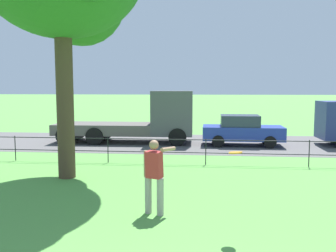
# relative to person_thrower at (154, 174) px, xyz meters

# --- Properties ---
(street_strip) EXTENTS (80.00, 7.04, 0.01)m
(street_strip) POSITION_rel_person_thrower_xyz_m (1.18, 11.06, -0.93)
(street_strip) COLOR #565454
(street_strip) RESTS_ON ground
(park_fence) EXTENTS (30.45, 0.04, 1.00)m
(park_fence) POSITION_rel_person_thrower_xyz_m (1.18, 5.65, -0.27)
(park_fence) COLOR black
(park_fence) RESTS_ON ground
(person_thrower) EXTENTS (0.71, 0.71, 1.73)m
(person_thrower) POSITION_rel_person_thrower_xyz_m (0.00, 0.00, 0.00)
(person_thrower) COLOR gray
(person_thrower) RESTS_ON ground
(frisbee) EXTENTS (0.38, 0.38, 0.05)m
(frisbee) POSITION_rel_person_thrower_xyz_m (1.75, -0.93, 0.70)
(frisbee) COLOR orange
(flatbed_truck_center) EXTENTS (7.36, 2.60, 2.75)m
(flatbed_truck_center) POSITION_rel_person_thrower_xyz_m (-2.05, 11.02, 0.28)
(flatbed_truck_center) COLOR #4C4C51
(flatbed_truck_center) RESTS_ON ground
(car_blue_far_left) EXTENTS (4.02, 1.85, 1.54)m
(car_blue_far_left) POSITION_rel_person_thrower_xyz_m (3.00, 10.54, -0.16)
(car_blue_far_left) COLOR #233899
(car_blue_far_left) RESTS_ON ground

